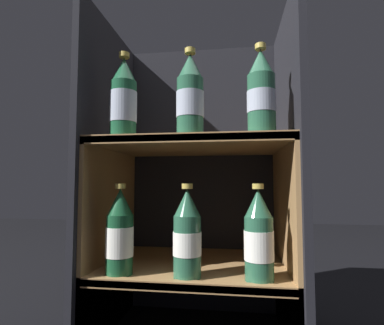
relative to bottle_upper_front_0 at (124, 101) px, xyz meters
name	(u,v)px	position (x,y,z in m)	size (l,w,h in m)	color
fridge_back_wall	(202,176)	(0.18, 0.37, -0.20)	(0.61, 0.02, 1.01)	black
fridge_side_left	(108,175)	(-0.11, 0.15, -0.20)	(0.02, 0.46, 1.01)	black
fridge_side_right	(289,174)	(0.48, 0.15, -0.20)	(0.02, 0.46, 1.01)	black
shelf_lower	(194,278)	(0.18, 0.14, -0.53)	(0.57, 0.42, 0.23)	#9E7547
shelf_upper	(194,200)	(0.18, 0.15, -0.29)	(0.57, 0.42, 0.61)	#9E7547
bottle_upper_front_0	(124,101)	(0.00, 0.00, 0.00)	(0.08, 0.08, 0.25)	#1E5638
bottle_upper_front_1	(190,98)	(0.19, 0.00, 0.00)	(0.08, 0.08, 0.25)	#285B42
bottle_upper_front_2	(261,94)	(0.38, 0.00, 0.00)	(0.08, 0.08, 0.25)	#285B42
bottle_lower_front_0	(120,234)	(0.00, 0.00, -0.37)	(0.08, 0.08, 0.25)	#194C2D
bottle_lower_front_1	(187,235)	(0.18, 0.00, -0.37)	(0.08, 0.08, 0.25)	#285B42
bottle_lower_front_2	(259,238)	(0.37, 0.00, -0.37)	(0.08, 0.08, 0.25)	#285B42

